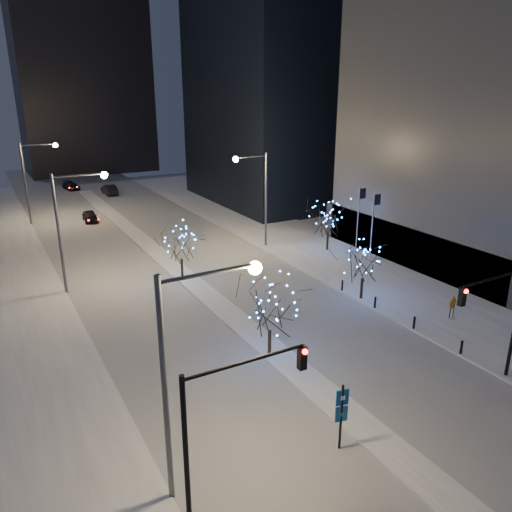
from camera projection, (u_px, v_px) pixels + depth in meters
ground at (384, 446)px, 23.91m from camera, size 160.00×160.00×0.00m
road at (152, 249)px, 52.78m from camera, size 20.00×130.00×0.02m
median at (169, 262)px, 48.63m from camera, size 2.00×80.00×0.15m
east_sidewalk at (355, 267)px, 47.34m from camera, size 10.00×90.00×0.15m
west_sidewalk at (23, 339)px, 33.88m from camera, size 8.00×90.00×0.15m
plinth at (505, 226)px, 53.89m from camera, size 30.00×24.00×4.00m
horizon_block at (81, 61)px, 95.82m from camera, size 24.00×14.00×42.00m
street_lamp_w_near at (189, 355)px, 19.31m from camera, size 4.40×0.56×10.00m
street_lamp_w_mid at (71, 216)px, 39.94m from camera, size 4.40×0.56×10.00m
street_lamp_w_far at (33, 172)px, 60.56m from camera, size 4.40×0.56×10.00m
street_lamp_east at (258, 188)px, 51.26m from camera, size 3.90×0.56×10.00m
traffic_signal_west at (224, 417)px, 18.45m from camera, size 5.26×0.43×7.00m
traffic_signal_east at (501, 309)px, 27.34m from camera, size 5.26×0.43×7.00m
flagpoles at (365, 228)px, 42.80m from camera, size 1.35×2.60×8.00m
bollards at (394, 312)px, 36.70m from camera, size 0.16×12.16×0.90m
car_near at (90, 216)px, 63.42m from camera, size 1.89×4.14×1.38m
car_mid at (109, 189)px, 79.51m from camera, size 1.71×4.77×1.57m
car_far at (71, 186)px, 83.20m from camera, size 2.53×4.70×1.29m
holiday_tree_median_near at (270, 308)px, 30.79m from camera, size 5.38×5.38×5.16m
holiday_tree_median_far at (181, 243)px, 43.18m from camera, size 4.72×4.72×5.05m
holiday_tree_plaza_near at (363, 262)px, 39.26m from camera, size 4.41×4.41×4.74m
holiday_tree_plaza_far at (329, 218)px, 51.12m from camera, size 5.38×5.38×5.37m
wayfinding_sign at (342, 410)px, 23.07m from camera, size 0.62×0.21×3.48m
construction_sign at (453, 305)px, 36.54m from camera, size 1.03×0.24×1.72m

